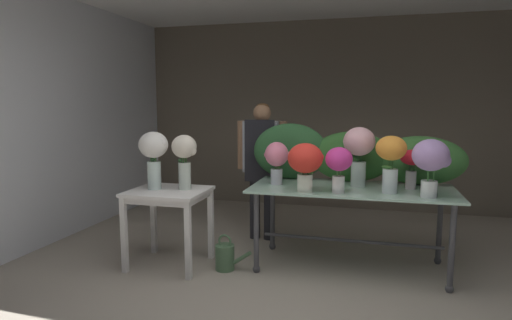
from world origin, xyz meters
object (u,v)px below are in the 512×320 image
object	(u,v)px
vase_rosy_dahlias	(277,159)
vase_crimson_tulips	(411,163)
vase_blush_carnations	(359,148)
vase_lilac_anemones	(431,160)
vase_magenta_ranunculus	(339,164)
side_table_white	(169,200)
display_table_glass	(351,200)
florist	(262,157)
vase_white_roses_tall	(154,152)
watering_can	(225,257)
vase_scarlet_stock	(305,162)
vase_cream_lisianthus_tall	(185,155)
vase_sunset_lilies	(391,157)

from	to	relation	value
vase_rosy_dahlias	vase_crimson_tulips	distance (m)	1.24
vase_blush_carnations	vase_lilac_anemones	xyz separation A→B (m)	(0.60, -0.33, -0.04)
vase_crimson_tulips	vase_magenta_ranunculus	size ratio (longest dim) A/B	0.90
side_table_white	vase_lilac_anemones	world-z (taller)	vase_lilac_anemones
display_table_glass	florist	bearing A→B (deg)	147.58
display_table_glass	vase_white_roses_tall	distance (m)	1.92
vase_blush_carnations	vase_white_roses_tall	xyz separation A→B (m)	(-1.89, -0.44, -0.04)
side_table_white	watering_can	xyz separation A→B (m)	(0.56, 0.02, -0.52)
side_table_white	watering_can	world-z (taller)	side_table_white
florist	vase_magenta_ranunculus	xyz separation A→B (m)	(0.93, -0.93, 0.08)
vase_crimson_tulips	vase_white_roses_tall	world-z (taller)	vase_white_roses_tall
vase_scarlet_stock	vase_lilac_anemones	bearing A→B (deg)	2.11
display_table_glass	vase_blush_carnations	xyz separation A→B (m)	(0.05, 0.07, 0.48)
florist	vase_lilac_anemones	size ratio (longest dim) A/B	3.20
vase_white_roses_tall	watering_can	distance (m)	1.20
vase_rosy_dahlias	vase_scarlet_stock	world-z (taller)	vase_scarlet_stock
side_table_white	vase_crimson_tulips	size ratio (longest dim) A/B	2.05
vase_rosy_dahlias	watering_can	xyz separation A→B (m)	(-0.42, -0.33, -0.91)
watering_can	vase_magenta_ranunculus	bearing A→B (deg)	4.18
vase_blush_carnations	vase_cream_lisianthus_tall	distance (m)	1.64
side_table_white	vase_scarlet_stock	size ratio (longest dim) A/B	1.72
vase_crimson_tulips	vase_rosy_dahlias	bearing A→B (deg)	-175.57
vase_crimson_tulips	vase_cream_lisianthus_tall	xyz separation A→B (m)	(-2.07, -0.38, 0.05)
vase_magenta_ranunculus	side_table_white	bearing A→B (deg)	-176.48
vase_crimson_tulips	vase_blush_carnations	bearing A→B (deg)	-179.37
vase_cream_lisianthus_tall	vase_scarlet_stock	bearing A→B (deg)	0.56
vase_lilac_anemones	vase_sunset_lilies	bearing A→B (deg)	163.72
vase_sunset_lilies	watering_can	xyz separation A→B (m)	(-1.47, -0.18, -0.98)
vase_rosy_dahlias	vase_cream_lisianthus_tall	distance (m)	0.88
display_table_glass	side_table_white	size ratio (longest dim) A/B	2.51
vase_cream_lisianthus_tall	vase_sunset_lilies	bearing A→B (deg)	4.31
vase_rosy_dahlias	vase_lilac_anemones	bearing A→B (deg)	-9.98
vase_rosy_dahlias	vase_sunset_lilies	distance (m)	1.06
florist	vase_rosy_dahlias	size ratio (longest dim) A/B	3.79
vase_rosy_dahlias	vase_white_roses_tall	xyz separation A→B (m)	(-1.12, -0.35, 0.07)
vase_scarlet_stock	vase_white_roses_tall	distance (m)	1.44
display_table_glass	vase_white_roses_tall	bearing A→B (deg)	-168.40
vase_magenta_ranunculus	vase_blush_carnations	bearing A→B (deg)	65.56
florist	vase_crimson_tulips	distance (m)	1.67
vase_white_roses_tall	watering_can	bearing A→B (deg)	1.95
side_table_white	vase_lilac_anemones	xyz separation A→B (m)	(2.34, 0.11, 0.45)
vase_rosy_dahlias	vase_sunset_lilies	bearing A→B (deg)	-8.03
vase_magenta_ranunculus	vase_white_roses_tall	distance (m)	1.73
vase_sunset_lilies	vase_white_roses_tall	distance (m)	2.18
florist	watering_can	xyz separation A→B (m)	(-0.10, -1.01, -0.83)
vase_cream_lisianthus_tall	watering_can	distance (m)	1.03
vase_rosy_dahlias	vase_crimson_tulips	bearing A→B (deg)	4.43
vase_white_roses_tall	vase_crimson_tulips	bearing A→B (deg)	10.79
side_table_white	watering_can	distance (m)	0.76
vase_magenta_ranunculus	vase_white_roses_tall	xyz separation A→B (m)	(-1.73, -0.10, 0.06)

